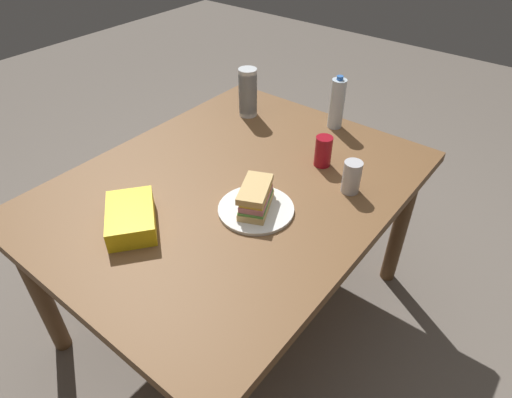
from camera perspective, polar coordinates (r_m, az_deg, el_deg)
ground_plane at (r=2.14m, az=-2.44°, el=-13.87°), size 8.00×8.00×0.00m
dining_table at (r=1.68m, az=-3.01°, el=-0.26°), size 1.41×1.10×0.73m
paper_plate at (r=1.50m, az=0.00°, el=-1.32°), size 0.26×0.26×0.01m
sandwich at (r=1.47m, az=-0.04°, el=0.18°), size 0.20×0.16×0.08m
soda_can_red at (r=1.72m, az=8.73°, el=6.16°), size 0.07×0.07×0.12m
chip_bag at (r=1.48m, az=-15.94°, el=-2.34°), size 0.26×0.27×0.07m
water_bottle_tall at (r=1.98m, az=10.47°, el=12.11°), size 0.06×0.06×0.24m
plastic_cup_stack at (r=2.05m, az=-1.06°, el=13.67°), size 0.08×0.08×0.22m
soda_can_silver at (r=1.59m, az=12.32°, el=2.81°), size 0.07×0.07×0.12m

